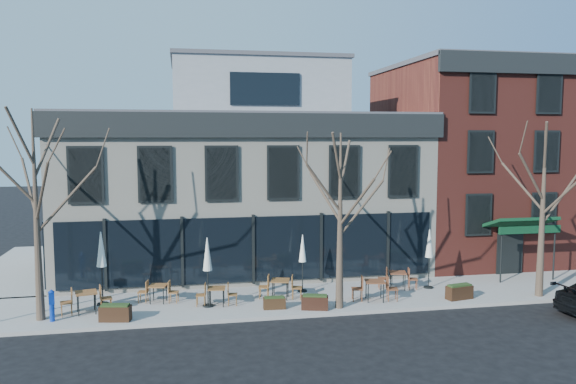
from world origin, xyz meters
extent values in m
plane|color=black|center=(0.00, 0.00, 0.00)|extent=(120.00, 120.00, 0.00)
cube|color=gray|center=(3.25, -2.15, 0.07)|extent=(33.50, 4.70, 0.15)
cube|color=gray|center=(-11.25, 6.00, 0.07)|extent=(4.50, 12.00, 0.15)
cube|color=beige|center=(0.00, 5.00, 4.00)|extent=(18.00, 10.00, 8.00)
cube|color=#47474C|center=(0.00, 5.00, 8.05)|extent=(18.30, 10.30, 0.30)
cube|color=black|center=(0.00, -0.12, 7.55)|extent=(18.30, 0.25, 1.10)
cube|color=black|center=(-9.12, 5.00, 7.55)|extent=(0.25, 10.30, 1.10)
cube|color=black|center=(0.00, -0.06, 1.90)|extent=(17.20, 0.12, 3.00)
cube|color=black|center=(-9.06, 4.00, 1.90)|extent=(0.12, 7.50, 3.00)
cube|color=gray|center=(1.00, 6.00, 9.60)|extent=(9.00, 6.50, 3.00)
cube|color=maroon|center=(13.00, 5.00, 5.50)|extent=(8.00, 10.00, 11.00)
cube|color=#47474C|center=(13.00, 5.00, 11.05)|extent=(8.20, 10.20, 0.25)
cube|color=black|center=(13.00, -0.12, 10.60)|extent=(8.20, 0.25, 1.00)
cube|color=#0B311A|center=(13.00, -0.85, 2.90)|extent=(3.20, 1.66, 0.67)
cube|color=black|center=(13.00, -0.05, 1.25)|extent=(1.40, 0.10, 2.50)
cone|color=#382B21|center=(-8.50, -3.20, 4.11)|extent=(0.34, 0.34, 7.92)
cylinder|color=#382B21|center=(-7.43, -3.01, 4.68)|extent=(2.23, 0.50, 2.48)
cylinder|color=#382B21|center=(-8.95, -2.23, 5.14)|extent=(1.03, 2.05, 2.14)
cylinder|color=#382B21|center=(-9.34, -3.51, 5.65)|extent=(1.80, 0.75, 2.21)
cylinder|color=#382B21|center=(-8.05, -4.16, 5.05)|extent=(1.03, 2.04, 2.28)
cone|color=#382B21|center=(3.00, -3.90, 3.67)|extent=(0.34, 0.34, 7.04)
cylinder|color=#382B21|center=(3.95, -3.73, 4.18)|extent=(2.00, 0.46, 2.21)
cylinder|color=#382B21|center=(2.60, -3.04, 4.59)|extent=(0.93, 1.84, 1.91)
cylinder|color=#382B21|center=(2.25, -4.17, 5.04)|extent=(1.61, 0.68, 1.97)
cylinder|color=#382B21|center=(3.40, -4.76, 4.51)|extent=(0.93, 1.83, 2.03)
cone|color=#382B21|center=(12.00, -3.90, 3.89)|extent=(0.34, 0.34, 7.48)
cylinder|color=#382B21|center=(13.01, -3.72, 4.43)|extent=(2.12, 0.48, 2.35)
cylinder|color=#382B21|center=(11.57, -2.99, 4.86)|extent=(0.98, 1.94, 2.03)
cylinder|color=#382B21|center=(11.20, -4.19, 5.35)|extent=(1.71, 0.71, 2.09)
cylinder|color=#382B21|center=(12.42, -4.81, 4.78)|extent=(0.98, 1.94, 2.16)
cylinder|color=#0C309F|center=(-8.03, -3.49, 0.48)|extent=(0.19, 0.19, 0.66)
cube|color=#0C309F|center=(-8.03, -3.49, 1.04)|extent=(0.24, 0.21, 0.47)
cone|color=#0C309F|center=(-8.03, -3.49, 1.32)|extent=(0.24, 0.24, 0.11)
cube|color=brown|center=(-6.92, -2.70, 0.97)|extent=(0.94, 0.94, 0.04)
cylinder|color=black|center=(-7.16, -3.07, 0.55)|extent=(0.04, 0.04, 0.81)
cylinder|color=black|center=(-6.55, -2.94, 0.55)|extent=(0.04, 0.04, 0.81)
cylinder|color=black|center=(-7.30, -2.46, 0.55)|extent=(0.04, 0.04, 0.81)
cylinder|color=black|center=(-6.68, -2.32, 0.55)|extent=(0.04, 0.04, 0.81)
cube|color=brown|center=(-4.21, -1.78, 0.87)|extent=(0.82, 0.82, 0.04)
cylinder|color=black|center=(-4.54, -1.99, 0.50)|extent=(0.04, 0.04, 0.71)
cylinder|color=black|center=(-4.00, -2.11, 0.50)|extent=(0.04, 0.04, 0.71)
cylinder|color=black|center=(-4.43, -1.45, 0.50)|extent=(0.04, 0.04, 0.71)
cylinder|color=black|center=(-3.89, -1.57, 0.50)|extent=(0.04, 0.04, 0.71)
cube|color=brown|center=(-1.85, -2.66, 0.87)|extent=(0.77, 0.77, 0.04)
cylinder|color=black|center=(-2.16, -2.90, 0.51)|extent=(0.04, 0.04, 0.71)
cylinder|color=black|center=(-1.61, -2.97, 0.51)|extent=(0.04, 0.04, 0.71)
cylinder|color=black|center=(-2.09, -2.35, 0.51)|extent=(0.04, 0.04, 0.71)
cylinder|color=black|center=(-1.54, -2.42, 0.51)|extent=(0.04, 0.04, 0.71)
cube|color=brown|center=(0.88, -2.18, 0.94)|extent=(0.94, 0.94, 0.04)
cylinder|color=black|center=(0.51, -2.39, 0.54)|extent=(0.04, 0.04, 0.78)
cylinder|color=black|center=(1.09, -2.55, 0.54)|extent=(0.04, 0.04, 0.78)
cylinder|color=black|center=(0.67, -1.80, 0.54)|extent=(0.04, 0.04, 0.78)
cylinder|color=black|center=(1.26, -1.97, 0.54)|extent=(0.04, 0.04, 0.78)
cube|color=brown|center=(4.73, -3.24, 0.98)|extent=(0.93, 0.93, 0.05)
cylinder|color=black|center=(4.36, -3.50, 0.56)|extent=(0.05, 0.05, 0.82)
cylinder|color=black|center=(4.98, -3.62, 0.56)|extent=(0.05, 0.05, 0.82)
cylinder|color=black|center=(4.48, -2.87, 0.56)|extent=(0.05, 0.05, 0.82)
cylinder|color=black|center=(5.10, -2.99, 0.56)|extent=(0.05, 0.05, 0.82)
cube|color=brown|center=(6.38, -1.69, 0.91)|extent=(0.89, 0.89, 0.04)
cylinder|color=black|center=(6.03, -1.89, 0.52)|extent=(0.04, 0.04, 0.75)
cylinder|color=black|center=(6.59, -2.04, 0.52)|extent=(0.04, 0.04, 0.75)
cylinder|color=black|center=(6.18, -1.33, 0.52)|extent=(0.04, 0.04, 0.75)
cylinder|color=black|center=(6.74, -1.49, 0.52)|extent=(0.04, 0.04, 0.75)
cylinder|color=black|center=(-6.45, -1.66, 0.18)|extent=(0.49, 0.49, 0.07)
cylinder|color=black|center=(-6.45, -1.66, 1.36)|extent=(0.06, 0.06, 2.43)
cone|color=white|center=(-6.45, -1.66, 2.47)|extent=(0.40, 0.40, 1.43)
cylinder|color=black|center=(-2.21, -2.73, 0.18)|extent=(0.45, 0.45, 0.06)
cylinder|color=black|center=(-2.21, -2.73, 1.28)|extent=(0.05, 0.05, 2.27)
cone|color=silver|center=(-2.21, -2.73, 2.32)|extent=(0.37, 0.37, 1.34)
cylinder|color=black|center=(2.05, -1.27, 0.18)|extent=(0.41, 0.41, 0.06)
cylinder|color=black|center=(2.05, -1.27, 1.17)|extent=(0.05, 0.05, 2.05)
cone|color=white|center=(2.05, -1.27, 2.10)|extent=(0.34, 0.34, 1.21)
cylinder|color=black|center=(7.82, -1.81, 0.18)|extent=(0.43, 0.43, 0.06)
cylinder|color=black|center=(7.82, -1.81, 1.24)|extent=(0.05, 0.05, 2.17)
cone|color=silver|center=(7.82, -1.81, 2.22)|extent=(0.36, 0.36, 1.28)
cube|color=black|center=(-5.71, -3.89, 0.43)|extent=(1.20, 0.66, 0.57)
cube|color=#1E3314|center=(-5.71, -3.89, 0.74)|extent=(1.07, 0.55, 0.09)
cube|color=#311E10|center=(0.40, -3.55, 0.37)|extent=(0.90, 0.40, 0.44)
cube|color=#1E3314|center=(0.40, -3.55, 0.61)|extent=(0.81, 0.33, 0.07)
cube|color=black|center=(1.97, -3.93, 0.42)|extent=(1.15, 0.70, 0.53)
cube|color=#1E3314|center=(1.97, -3.93, 0.71)|extent=(1.02, 0.59, 0.09)
cube|color=black|center=(8.36, -3.70, 0.43)|extent=(1.21, 0.67, 0.57)
cube|color=#1E3314|center=(8.36, -3.70, 0.74)|extent=(1.08, 0.56, 0.09)
camera|label=1|loc=(-3.22, -25.21, 7.03)|focal=35.00mm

